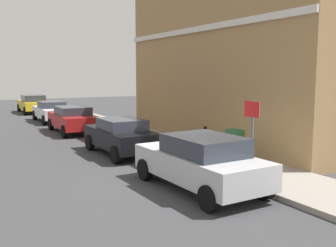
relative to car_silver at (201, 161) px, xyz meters
The scene contains 11 objects.
ground 1.63m from the car_silver, 70.31° to the left, with size 80.00×80.00×0.00m, color #38383A.
sidewalk 7.77m from the car_silver, 71.84° to the left, with size 2.54×30.00×0.15m, color gray.
corner_building 9.43m from the car_silver, 39.70° to the left, with size 6.48×12.72×7.61m.
car_silver is the anchor object (origin of this frame).
car_black 5.42m from the car_silver, 90.95° to the left, with size 1.80×3.97×1.43m.
car_red 11.96m from the car_silver, 90.73° to the left, with size 1.95×4.27×1.42m.
car_white 17.30m from the car_silver, 90.17° to the left, with size 1.81×4.31×1.36m.
car_yellow 24.02m from the car_silver, 89.91° to the left, with size 2.00×4.48×1.45m.
utility_cabinet 2.91m from the car_silver, 32.30° to the left, with size 0.46×0.61×1.15m.
bollard_near_cabinet 4.28m from the car_silver, 53.33° to the left, with size 0.14×0.14×1.04m.
street_sign 1.70m from the car_silver, 19.15° to the right, with size 0.08×0.60×2.30m.
Camera 1 is at (-6.39, -9.94, 3.19)m, focal length 41.46 mm.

